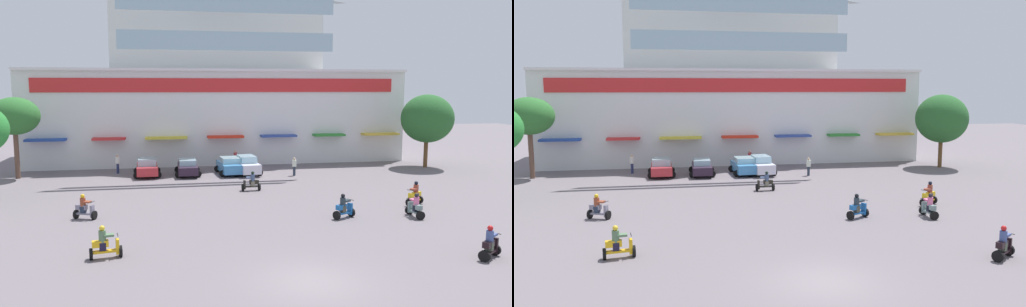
# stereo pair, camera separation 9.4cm
# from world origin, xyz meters

# --- Properties ---
(ground_plane) EXTENTS (128.00, 128.00, 0.00)m
(ground_plane) POSITION_xyz_m (0.00, 13.00, 0.00)
(ground_plane) COLOR slate
(colonial_building) EXTENTS (37.66, 18.56, 19.57)m
(colonial_building) POSITION_xyz_m (0.00, 36.77, 8.16)
(colonial_building) COLOR silver
(colonial_building) RESTS_ON ground
(plaza_tree_1) EXTENTS (4.82, 5.07, 6.96)m
(plaza_tree_1) POSITION_xyz_m (19.08, 25.67, 4.66)
(plaza_tree_1) COLOR brown
(plaza_tree_1) RESTS_ON ground
(plaza_tree_2) EXTENTS (4.09, 3.57, 6.83)m
(plaza_tree_2) POSITION_xyz_m (-17.74, 26.36, 5.22)
(plaza_tree_2) COLOR brown
(plaza_tree_2) RESTS_ON ground
(parked_car_0) EXTENTS (2.45, 3.89, 1.55)m
(parked_car_0) POSITION_xyz_m (-7.06, 25.46, 0.77)
(parked_car_0) COLOR #B72B31
(parked_car_0) RESTS_ON ground
(parked_car_1) EXTENTS (2.26, 4.23, 1.41)m
(parked_car_1) POSITION_xyz_m (-3.61, 25.34, 0.72)
(parked_car_1) COLOR #2B1B2C
(parked_car_1) RESTS_ON ground
(parked_car_2) EXTENTS (2.59, 4.26, 1.50)m
(parked_car_2) POSITION_xyz_m (0.11, 25.22, 0.76)
(parked_car_2) COLOR #428AC8
(parked_car_2) RESTS_ON ground
(parked_car_3) EXTENTS (2.40, 4.39, 1.63)m
(parked_car_3) POSITION_xyz_m (1.59, 25.04, 0.81)
(parked_car_3) COLOR white
(parked_car_3) RESTS_ON ground
(scooter_rider_0) EXTENTS (1.43, 1.16, 1.57)m
(scooter_rider_0) POSITION_xyz_m (10.43, 11.35, 0.65)
(scooter_rider_0) COLOR black
(scooter_rider_0) RESTS_ON ground
(scooter_rider_1) EXTENTS (1.43, 1.21, 1.56)m
(scooter_rider_1) POSITION_xyz_m (8.66, 1.16, 0.65)
(scooter_rider_1) COLOR black
(scooter_rider_1) RESTS_ON ground
(scooter_rider_2) EXTENTS (1.40, 0.96, 1.49)m
(scooter_rider_2) POSITION_xyz_m (-10.24, 11.60, 0.62)
(scooter_rider_2) COLOR black
(scooter_rider_2) RESTS_ON ground
(scooter_rider_3) EXTENTS (1.46, 1.08, 1.49)m
(scooter_rider_3) POSITION_xyz_m (4.69, 9.01, 0.62)
(scooter_rider_3) COLOR black
(scooter_rider_3) RESTS_ON ground
(scooter_rider_4) EXTENTS (0.55, 1.47, 1.47)m
(scooter_rider_4) POSITION_xyz_m (8.92, 8.47, 0.61)
(scooter_rider_4) COLOR black
(scooter_rider_4) RESTS_ON ground
(scooter_rider_5) EXTENTS (1.38, 0.53, 1.46)m
(scooter_rider_5) POSITION_xyz_m (0.73, 17.81, 0.60)
(scooter_rider_5) COLOR black
(scooter_rider_5) RESTS_ON ground
(scooter_rider_6) EXTENTS (1.48, 0.74, 1.53)m
(scooter_rider_6) POSITION_xyz_m (-8.31, 4.35, 0.63)
(scooter_rider_6) COLOR black
(scooter_rider_6) RESTS_ON ground
(pedestrian_0) EXTENTS (0.47, 0.47, 1.59)m
(pedestrian_0) POSITION_xyz_m (5.51, 23.45, 0.90)
(pedestrian_0) COLOR #293242
(pedestrian_0) RESTS_ON ground
(pedestrian_1) EXTENTS (0.49, 0.49, 1.75)m
(pedestrian_1) POSITION_xyz_m (1.02, 28.13, 1.00)
(pedestrian_1) COLOR #7E7757
(pedestrian_1) RESTS_ON ground
(pedestrian_2) EXTENTS (0.46, 0.46, 1.69)m
(pedestrian_2) POSITION_xyz_m (-9.68, 27.33, 0.96)
(pedestrian_2) COLOR navy
(pedestrian_2) RESTS_ON ground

